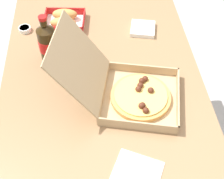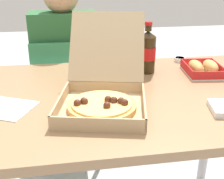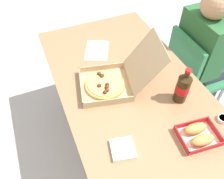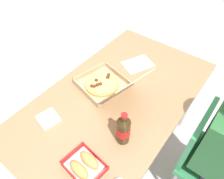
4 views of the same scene
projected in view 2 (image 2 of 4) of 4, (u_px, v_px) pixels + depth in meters
dining_table at (103, 113)px, 1.13m from camera, size 1.41×0.81×0.76m
chair at (67, 95)px, 1.77m from camera, size 0.40×0.40×0.83m
diner_person at (65, 60)px, 1.74m from camera, size 0.36×0.41×1.15m
pizza_box_open at (103, 93)px, 0.99m from camera, size 0.37×0.49×0.28m
bread_side_box at (203, 68)px, 1.29m from camera, size 0.17×0.21×0.06m
cola_bottle at (147, 52)px, 1.28m from camera, size 0.07×0.07×0.22m
paper_menu at (1, 107)px, 0.98m from camera, size 0.25×0.23×0.00m
dipping_sauce_cup at (180, 59)px, 1.46m from camera, size 0.06×0.06×0.02m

